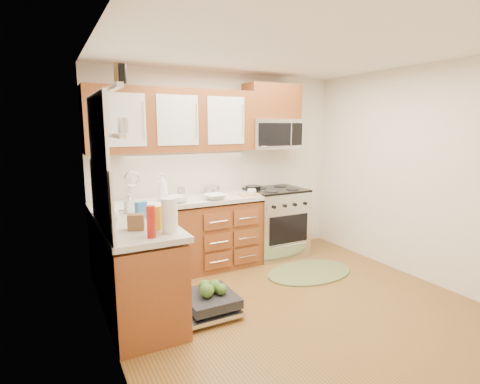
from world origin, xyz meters
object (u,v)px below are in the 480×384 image
paper_towel_roll (170,215)px  cup (252,192)px  stock_pot (213,190)px  upper_cabinets (173,120)px  dishwasher (206,304)px  sink (136,215)px  bowl_a (215,197)px  bowl_b (178,199)px  microwave (272,134)px  rug (309,272)px  range (276,222)px  skillet (253,187)px  cutting_board (250,195)px

paper_towel_roll → cup: (1.45, 1.15, -0.10)m
stock_pot → cup: bearing=-39.9°
upper_cabinets → dishwasher: (-0.13, -1.27, -1.77)m
sink → cup: bearing=-6.1°
dishwasher → stock_pot: size_ratio=3.85×
dishwasher → paper_towel_roll: paper_towel_roll is taller
bowl_a → bowl_b: (-0.46, 0.04, 0.01)m
cup → stock_pot: bearing=140.1°
microwave → stock_pot: microwave is taller
microwave → cup: microwave is taller
bowl_b → rug: bearing=-23.7°
range → rug: 0.91m
skillet → cutting_board: size_ratio=0.79×
microwave → cup: (-0.48, -0.29, -0.73)m
rug → paper_towel_roll: size_ratio=3.91×
rug → skillet: size_ratio=5.30×
stock_pot → microwave: bearing=-3.2°
upper_cabinets → rug: bearing=-33.6°
dishwasher → upper_cabinets: bearing=84.0°
range → bowl_b: (-1.47, -0.14, 0.49)m
stock_pot → rug: bearing=-47.4°
rug → cutting_board: size_ratio=4.17×
range → dishwasher: 1.95m
bowl_b → sink: bearing=163.9°
bowl_a → rug: bearing=-31.2°
microwave → sink: (-1.93, -0.13, -0.90)m
skillet → paper_towel_roll: paper_towel_roll is taller
skillet → stock_pot: bearing=178.9°
skillet → cup: cup is taller
sink → rug: size_ratio=0.54×
stock_pot → cup: 0.52m
range → skillet: skillet is taller
rug → bowl_b: bearing=156.3°
microwave → bowl_b: bearing=-169.8°
sink → cup: cup is taller
upper_cabinets → paper_towel_roll: upper_cabinets is taller
dishwasher → cutting_board: size_ratio=2.55×
sink → skillet: size_ratio=2.88×
range → sink: bearing=-179.7°
cutting_board → bowl_b: size_ratio=1.11×
range → rug: (-0.00, -0.79, -0.46)m
paper_towel_roll → range: bearing=34.3°
dishwasher → range: bearing=36.3°
sink → bowl_b: bowl_b is taller
microwave → paper_towel_roll: (-1.93, -1.44, -0.63)m
rug → cup: cup is taller
rug → cup: bearing=127.7°
paper_towel_roll → rug: bearing=15.3°
dishwasher → rug: bearing=12.6°
upper_cabinets → microwave: upper_cabinets is taller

